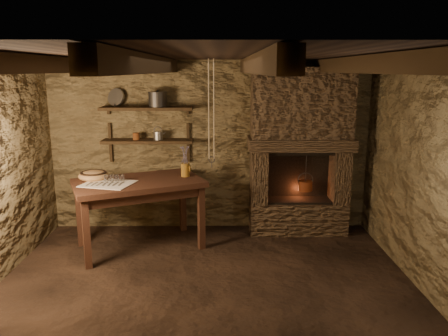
{
  "coord_description": "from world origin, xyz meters",
  "views": [
    {
      "loc": [
        0.16,
        -4.13,
        2.26
      ],
      "look_at": [
        0.2,
        0.9,
        1.13
      ],
      "focal_mm": 35.0,
      "sensor_mm": 36.0,
      "label": 1
    }
  ],
  "objects_px": {
    "stoneware_jug": "(185,163)",
    "wooden_bowl": "(94,176)",
    "iron_stockpot": "(158,100)",
    "red_pot": "(305,185)",
    "work_table": "(140,212)"
  },
  "relations": [
    {
      "from": "stoneware_jug",
      "to": "wooden_bowl",
      "type": "height_order",
      "value": "stoneware_jug"
    },
    {
      "from": "wooden_bowl",
      "to": "iron_stockpot",
      "type": "bearing_deg",
      "value": 35.65
    },
    {
      "from": "iron_stockpot",
      "to": "red_pot",
      "type": "height_order",
      "value": "iron_stockpot"
    },
    {
      "from": "wooden_bowl",
      "to": "iron_stockpot",
      "type": "xyz_separation_m",
      "value": [
        0.77,
        0.55,
        0.92
      ]
    },
    {
      "from": "iron_stockpot",
      "to": "red_pot",
      "type": "bearing_deg",
      "value": -3.38
    },
    {
      "from": "work_table",
      "to": "iron_stockpot",
      "type": "bearing_deg",
      "value": 49.36
    },
    {
      "from": "work_table",
      "to": "wooden_bowl",
      "type": "bearing_deg",
      "value": 149.96
    },
    {
      "from": "work_table",
      "to": "stoneware_jug",
      "type": "xyz_separation_m",
      "value": [
        0.58,
        0.21,
        0.59
      ]
    },
    {
      "from": "work_table",
      "to": "stoneware_jug",
      "type": "height_order",
      "value": "stoneware_jug"
    },
    {
      "from": "iron_stockpot",
      "to": "red_pot",
      "type": "xyz_separation_m",
      "value": [
        2.03,
        -0.12,
        -1.16
      ]
    },
    {
      "from": "stoneware_jug",
      "to": "wooden_bowl",
      "type": "xyz_separation_m",
      "value": [
        -1.16,
        -0.15,
        -0.13
      ]
    },
    {
      "from": "work_table",
      "to": "wooden_bowl",
      "type": "distance_m",
      "value": 0.74
    },
    {
      "from": "red_pot",
      "to": "iron_stockpot",
      "type": "bearing_deg",
      "value": 176.62
    },
    {
      "from": "work_table",
      "to": "red_pot",
      "type": "bearing_deg",
      "value": -10.84
    },
    {
      "from": "iron_stockpot",
      "to": "stoneware_jug",
      "type": "bearing_deg",
      "value": -45.94
    }
  ]
}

